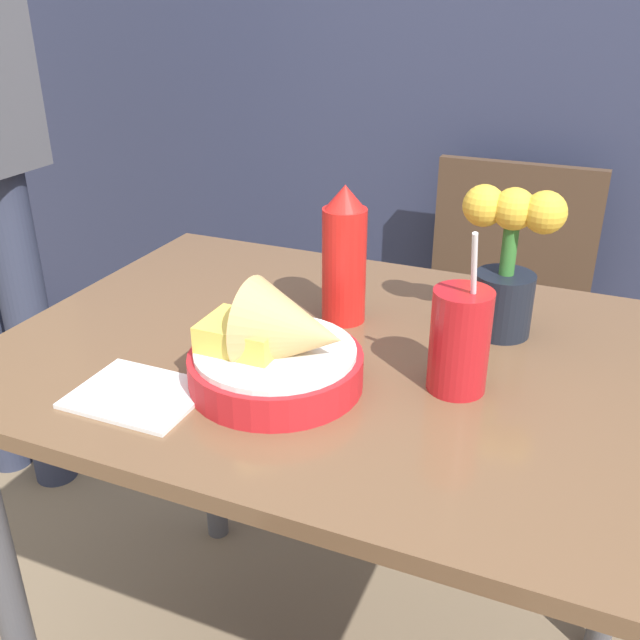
{
  "coord_description": "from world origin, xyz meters",
  "views": [
    {
      "loc": [
        0.32,
        -0.86,
        1.24
      ],
      "look_at": [
        -0.03,
        -0.04,
        0.81
      ],
      "focal_mm": 40.0,
      "sensor_mm": 36.0,
      "label": 1
    }
  ],
  "objects_px": {
    "chair_far_window": "(501,305)",
    "flower_vase": "(508,260)",
    "ketchup_bottle": "(344,257)",
    "drink_cup": "(459,344)",
    "food_basket": "(281,351)"
  },
  "relations": [
    {
      "from": "chair_far_window",
      "to": "flower_vase",
      "type": "distance_m",
      "value": 0.75
    },
    {
      "from": "chair_far_window",
      "to": "ketchup_bottle",
      "type": "height_order",
      "value": "ketchup_bottle"
    },
    {
      "from": "drink_cup",
      "to": "flower_vase",
      "type": "relative_size",
      "value": 1.0
    },
    {
      "from": "food_basket",
      "to": "flower_vase",
      "type": "xyz_separation_m",
      "value": [
        0.24,
        0.27,
        0.07
      ]
    },
    {
      "from": "food_basket",
      "to": "drink_cup",
      "type": "distance_m",
      "value": 0.23
    },
    {
      "from": "food_basket",
      "to": "flower_vase",
      "type": "relative_size",
      "value": 1.03
    },
    {
      "from": "ketchup_bottle",
      "to": "flower_vase",
      "type": "distance_m",
      "value": 0.24
    },
    {
      "from": "food_basket",
      "to": "chair_far_window",
      "type": "bearing_deg",
      "value": 80.81
    },
    {
      "from": "food_basket",
      "to": "flower_vase",
      "type": "bearing_deg",
      "value": 48.94
    },
    {
      "from": "food_basket",
      "to": "drink_cup",
      "type": "height_order",
      "value": "drink_cup"
    },
    {
      "from": "drink_cup",
      "to": "flower_vase",
      "type": "height_order",
      "value": "same"
    },
    {
      "from": "chair_far_window",
      "to": "food_basket",
      "type": "xyz_separation_m",
      "value": [
        -0.15,
        -0.93,
        0.29
      ]
    },
    {
      "from": "drink_cup",
      "to": "chair_far_window",
      "type": "bearing_deg",
      "value": 94.34
    },
    {
      "from": "food_basket",
      "to": "flower_vase",
      "type": "height_order",
      "value": "flower_vase"
    },
    {
      "from": "chair_far_window",
      "to": "food_basket",
      "type": "distance_m",
      "value": 0.98
    }
  ]
}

